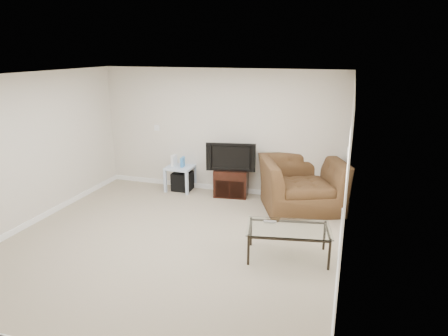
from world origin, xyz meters
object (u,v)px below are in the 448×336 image
(tv_stand, at_px, (231,182))
(recliner, at_px, (302,175))
(television, at_px, (231,156))
(side_table, at_px, (181,178))
(subwoofer, at_px, (183,181))
(coffee_table, at_px, (288,242))

(tv_stand, bearing_deg, recliner, -16.39)
(television, xyz_separation_m, side_table, (-1.11, 0.03, -0.57))
(tv_stand, bearing_deg, subwoofer, 171.68)
(side_table, bearing_deg, television, -1.41)
(tv_stand, height_order, side_table, tv_stand)
(television, bearing_deg, tv_stand, 87.09)
(subwoofer, bearing_deg, tv_stand, -1.14)
(tv_stand, distance_m, side_table, 1.11)
(tv_stand, bearing_deg, side_table, 172.82)
(television, distance_m, side_table, 1.25)
(subwoofer, height_order, coffee_table, coffee_table)
(tv_stand, distance_m, television, 0.56)
(tv_stand, distance_m, recliner, 1.48)
(side_table, bearing_deg, coffee_table, -39.89)
(television, relative_size, side_table, 1.68)
(tv_stand, xyz_separation_m, television, (0.00, -0.03, 0.56))
(television, height_order, subwoofer, television)
(tv_stand, xyz_separation_m, coffee_table, (1.48, -2.16, -0.05))
(recliner, distance_m, coffee_table, 1.97)
(tv_stand, xyz_separation_m, subwoofer, (-1.08, 0.02, -0.09))
(tv_stand, height_order, television, television)
(subwoofer, xyz_separation_m, coffee_table, (2.55, -2.18, 0.04))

